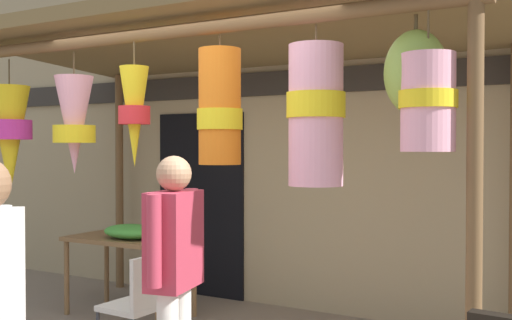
{
  "coord_description": "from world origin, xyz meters",
  "views": [
    {
      "loc": [
        2.64,
        -3.33,
        1.63
      ],
      "look_at": [
        0.23,
        0.88,
        1.53
      ],
      "focal_mm": 42.75,
      "sensor_mm": 36.0,
      "label": 1
    }
  ],
  "objects_px": {
    "flower_heap_on_table": "(132,232)",
    "vendor_in_orange": "(174,264)",
    "display_table": "(130,246)",
    "folding_chair": "(141,299)"
  },
  "relations": [
    {
      "from": "flower_heap_on_table",
      "to": "vendor_in_orange",
      "type": "xyz_separation_m",
      "value": [
        1.63,
        -1.48,
        0.1
      ]
    },
    {
      "from": "display_table",
      "to": "flower_heap_on_table",
      "type": "bearing_deg",
      "value": -35.83
    },
    {
      "from": "flower_heap_on_table",
      "to": "folding_chair",
      "type": "height_order",
      "value": "flower_heap_on_table"
    },
    {
      "from": "flower_heap_on_table",
      "to": "folding_chair",
      "type": "bearing_deg",
      "value": -46.18
    },
    {
      "from": "display_table",
      "to": "flower_heap_on_table",
      "type": "relative_size",
      "value": 2.09
    },
    {
      "from": "vendor_in_orange",
      "to": "folding_chair",
      "type": "bearing_deg",
      "value": 143.59
    },
    {
      "from": "flower_heap_on_table",
      "to": "display_table",
      "type": "bearing_deg",
      "value": 144.17
    },
    {
      "from": "flower_heap_on_table",
      "to": "vendor_in_orange",
      "type": "distance_m",
      "value": 2.21
    },
    {
      "from": "display_table",
      "to": "folding_chair",
      "type": "relative_size",
      "value": 1.46
    },
    {
      "from": "folding_chair",
      "to": "vendor_in_orange",
      "type": "bearing_deg",
      "value": -36.41
    }
  ]
}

